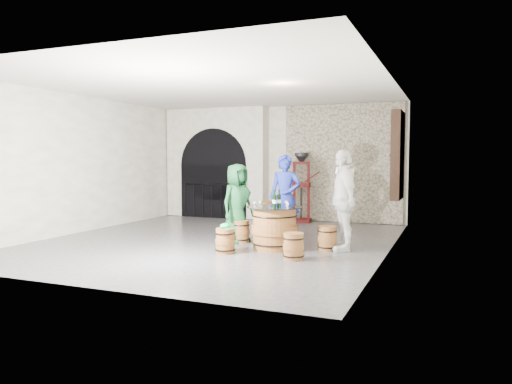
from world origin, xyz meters
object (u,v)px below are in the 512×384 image
at_px(barrel_table, 274,228).
at_px(barrel_stool_right, 327,238).
at_px(person_green, 237,203).
at_px(barrel_stool_left, 241,231).
at_px(corking_press, 301,182).
at_px(wine_bottle_left, 274,200).
at_px(person_blue, 285,197).
at_px(barrel_stool_near_right, 294,246).
at_px(wine_bottle_center, 275,200).
at_px(barrel_stool_far, 284,230).
at_px(person_white, 343,200).
at_px(wine_bottle_right, 279,200).
at_px(side_barrel, 267,212).
at_px(barrel_stool_near_left, 225,241).

relative_size(barrel_table, barrel_stool_right, 2.31).
bearing_deg(barrel_stool_right, person_green, 173.17).
bearing_deg(barrel_stool_left, corking_press, 86.26).
bearing_deg(person_green, barrel_table, -94.57).
bearing_deg(wine_bottle_left, person_blue, 97.78).
height_order(barrel_stool_left, barrel_stool_right, same).
height_order(barrel_table, wine_bottle_left, wine_bottle_left).
height_order(barrel_stool_near_right, wine_bottle_center, wine_bottle_center).
height_order(barrel_stool_far, person_white, person_white).
xyz_separation_m(barrel_stool_far, wine_bottle_right, (0.22, -0.93, 0.72)).
xyz_separation_m(person_green, person_white, (2.24, -0.16, 0.14)).
bearing_deg(person_white, barrel_stool_left, -120.36).
bearing_deg(wine_bottle_right, barrel_stool_left, 157.96).
bearing_deg(person_blue, person_white, -39.43).
height_order(barrel_stool_right, side_barrel, side_barrel).
height_order(wine_bottle_right, side_barrel, wine_bottle_right).
distance_m(person_green, wine_bottle_center, 1.18).
bearing_deg(barrel_table, barrel_stool_right, 15.43).
bearing_deg(person_blue, barrel_table, -91.47).
bearing_deg(barrel_stool_left, person_white, -2.84).
bearing_deg(wine_bottle_center, corking_press, 99.70).
relative_size(wine_bottle_left, corking_press, 0.17).
distance_m(barrel_table, corking_press, 4.08).
height_order(wine_bottle_left, wine_bottle_right, same).
bearing_deg(person_white, barrel_stool_near_right, -56.02).
bearing_deg(wine_bottle_left, wine_bottle_center, -67.56).
relative_size(person_green, wine_bottle_center, 4.99).
bearing_deg(barrel_stool_near_left, side_barrel, 100.91).
relative_size(barrel_stool_near_left, person_blue, 0.25).
bearing_deg(side_barrel, wine_bottle_center, -66.88).
bearing_deg(barrel_stool_near_right, wine_bottle_right, 123.84).
xyz_separation_m(barrel_stool_far, person_white, (1.39, -0.65, 0.72)).
relative_size(barrel_table, person_green, 0.65).
xyz_separation_m(barrel_table, person_green, (-1.00, 0.50, 0.41)).
distance_m(barrel_stool_right, wine_bottle_left, 1.24).
bearing_deg(person_blue, wine_bottle_center, -90.82).
relative_size(wine_bottle_center, side_barrel, 0.56).
distance_m(barrel_stool_left, side_barrel, 3.17).
xyz_separation_m(wine_bottle_left, corking_press, (-0.64, 3.91, 0.15)).
xyz_separation_m(barrel_stool_far, corking_press, (-0.52, 2.98, 0.87)).
height_order(barrel_stool_near_left, person_blue, person_blue).
bearing_deg(person_green, side_barrel, 31.57).
xyz_separation_m(barrel_stool_near_left, wine_bottle_right, (0.77, 0.78, 0.72)).
height_order(person_green, person_blue, person_blue).
xyz_separation_m(person_green, side_barrel, (-0.52, 3.06, -0.52)).
distance_m(wine_bottle_left, side_barrel, 3.86).
height_order(barrel_stool_near_left, person_green, person_green).
xyz_separation_m(barrel_stool_near_right, side_barrel, (-2.15, 4.34, 0.06)).
height_order(wine_bottle_right, corking_press, corking_press).
bearing_deg(barrel_stool_left, barrel_stool_far, 36.02).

